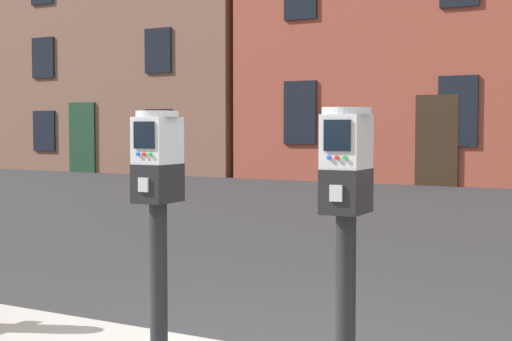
% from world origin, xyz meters
% --- Properties ---
extents(parking_meter_near_kerb, '(0.23, 0.26, 1.29)m').
position_xyz_m(parking_meter_near_kerb, '(-0.41, -0.33, 1.03)').
color(parking_meter_near_kerb, black).
rests_on(parking_meter_near_kerb, sidewalk_slab).
extents(parking_meter_twin_adjacent, '(0.23, 0.26, 1.29)m').
position_xyz_m(parking_meter_twin_adjacent, '(0.62, -0.33, 1.03)').
color(parking_meter_twin_adjacent, black).
rests_on(parking_meter_twin_adjacent, sidewalk_slab).
extents(townhouse_brick_corner, '(8.88, 5.20, 9.05)m').
position_xyz_m(townhouse_brick_corner, '(-13.50, 16.48, 4.53)').
color(townhouse_brick_corner, brown).
rests_on(townhouse_brick_corner, ground_plane).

